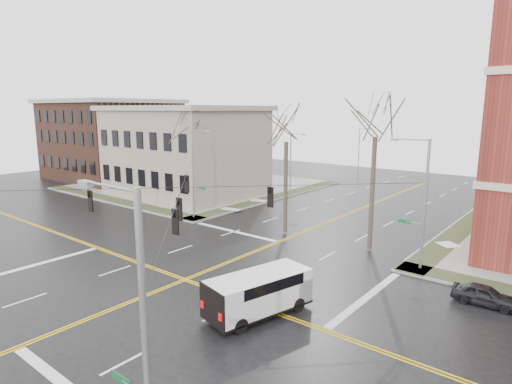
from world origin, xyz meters
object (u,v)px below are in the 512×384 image
Objects in this scene: streetlight_north_b at (360,150)px; tree_ne at (376,129)px; signal_pole_nw at (194,171)px; streetlight_north_a at (291,161)px; cargo_van at (262,290)px; tree_nw_far at (187,135)px; signal_pole_ne at (422,201)px; tree_nw_near at (286,136)px; signal_pole_se at (141,340)px; parked_car_a at (484,295)px.

tree_ne reaches higher than streetlight_north_b.
streetlight_north_a is at bearing 87.68° from signal_pole_nw.
cargo_van is 26.12m from tree_nw_far.
tree_ne is (21.04, 0.04, 1.22)m from tree_nw_far.
signal_pole_ne is at bearing 0.00° from signal_pole_nw.
tree_ne is at bearing 3.38° from tree_nw_near.
signal_pole_se reaches higher than cargo_van.
signal_pole_nw is 22.07m from cargo_van.
cargo_van is (17.51, -48.48, -3.11)m from streetlight_north_b.
tree_nw_near is at bearing -74.64° from streetlight_north_b.
cargo_van is (18.18, -11.98, -3.60)m from signal_pole_nw.
streetlight_north_b is 1.25× the size of cargo_van.
signal_pole_nw is 11.10m from tree_nw_near.
streetlight_north_a is 0.69× the size of tree_nw_far.
tree_nw_near reaches higher than cargo_van.
tree_ne reaches higher than signal_pole_se.
parked_car_a is at bearing -14.83° from tree_nw_near.
tree_nw_far is (-3.50, -34.66, 3.91)m from streetlight_north_b.
tree_ne is at bearing 157.03° from signal_pole_ne.
tree_nw_near is (-7.87, 13.40, 7.46)m from cargo_van.
signal_pole_ne is at bearing -36.90° from streetlight_north_a.
signal_pole_ne is at bearing -22.97° from tree_ne.
parked_car_a is at bearing -32.97° from signal_pole_ne.
tree_nw_near reaches higher than streetlight_north_a.
tree_ne is at bearing -39.81° from streetlight_north_a.
signal_pole_ne reaches higher than streetlight_north_a.
tree_ne is (18.21, 1.88, 4.65)m from signal_pole_nw.
cargo_van is at bearing -33.39° from signal_pole_nw.
signal_pole_ne and signal_pole_nw have the same top height.
tree_ne is (-4.44, 24.88, 4.65)m from signal_pole_se.
signal_pole_nw is at bearing -174.10° from tree_ne.
parked_car_a is (4.83, -3.13, -4.36)m from signal_pole_ne.
streetlight_north_b is (-21.97, 36.50, -0.48)m from signal_pole_ne.
streetlight_north_b is at bearing 84.23° from tree_nw_far.
tree_ne reaches higher than cargo_van.
tree_nw_far is at bearing 160.66° from cargo_van.
streetlight_north_b is 2.31× the size of parked_car_a.
streetlight_north_a is 0.66× the size of tree_nw_near.
tree_ne reaches higher than signal_pole_ne.
tree_ne is (-4.44, 1.88, 4.65)m from signal_pole_ne.
tree_ne reaches higher than signal_pole_nw.
signal_pole_nw is at bearing -92.32° from streetlight_north_a.
signal_pole_se is 0.68× the size of tree_ne.
streetlight_north_b reaches higher than cargo_van.
parked_car_a is (26.80, -19.63, -3.88)m from streetlight_north_a.
cargo_van is at bearing 132.14° from parked_car_a.
streetlight_north_a is at bearing 119.09° from signal_pole_se.
signal_pole_se is at bearing -53.95° from cargo_van.
streetlight_north_b is at bearing 121.05° from signal_pole_ne.
streetlight_north_b is 0.66× the size of tree_nw_near.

